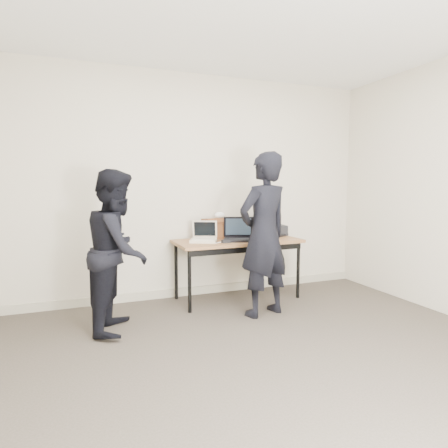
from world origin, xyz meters
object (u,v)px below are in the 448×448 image
desk (238,245)px  laptop_beige (204,237)px  laptop_center (239,235)px  person_typist (264,235)px  leather_satchel (217,228)px  person_observer (118,250)px  equipment_box (277,230)px  laptop_right (268,231)px

desk → laptop_beige: size_ratio=3.96×
desk → laptop_center: 0.12m
person_typist → desk: bearing=-102.8°
desk → person_typist: 0.64m
leather_satchel → person_observer: size_ratio=0.25×
leather_satchel → equipment_box: bearing=-11.8°
desk → person_observer: (-1.43, -0.47, 0.10)m
laptop_center → leather_satchel: bearing=144.5°
laptop_right → leather_satchel: bearing=144.3°
person_observer → leather_satchel: bearing=-43.9°
desk → laptop_center: size_ratio=3.41×
laptop_beige → leather_satchel: leather_satchel is taller
equipment_box → laptop_center: bearing=-160.9°
laptop_center → equipment_box: size_ratio=1.96×
equipment_box → laptop_beige: bearing=-170.7°
laptop_center → person_observer: size_ratio=0.29×
person_observer → laptop_center: bearing=-55.8°
laptop_right → person_observer: (-1.93, -0.66, -0.02)m
desk → person_observer: bearing=-163.9°
laptop_beige → leather_satchel: bearing=65.0°
laptop_center → laptop_right: bearing=43.0°
leather_satchel → person_observer: (-1.25, -0.70, -0.09)m
desk → laptop_center: laptop_center is taller
leather_satchel → person_typist: 0.86m
desk → laptop_right: laptop_right is taller
desk → leather_satchel: (-0.18, 0.23, 0.19)m
laptop_beige → person_observer: size_ratio=0.25×
laptop_beige → equipment_box: size_ratio=1.69×
laptop_beige → laptop_center: 0.43m
desk → person_typist: person_typist is taller
laptop_right → person_observer: size_ratio=0.33×
equipment_box → person_typist: person_typist is taller
desk → person_observer: size_ratio=1.00×
laptop_center → person_typist: (0.04, -0.58, 0.07)m
desk → equipment_box: size_ratio=6.70×
laptop_beige → desk: bearing=21.9°
laptop_beige → laptop_right: (0.93, 0.18, 0.02)m
person_typist → person_observer: bearing=-21.6°
equipment_box → person_observer: 2.16m
person_typist → person_observer: size_ratio=1.13×
laptop_beige → laptop_center: bearing=18.4°
laptop_beige → person_typist: (0.46, -0.63, 0.09)m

